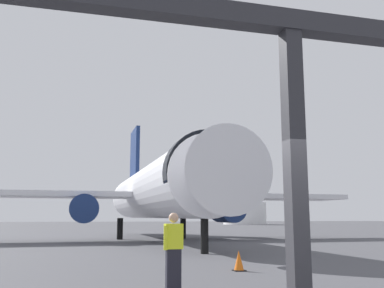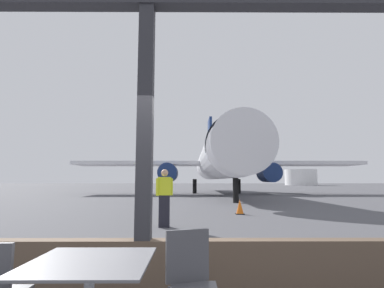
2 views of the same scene
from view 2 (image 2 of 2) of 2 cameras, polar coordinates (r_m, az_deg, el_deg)
name	(u,v)px [view 2 (image 2 of 2)]	position (r m, az deg, el deg)	size (l,w,h in m)	color
ground_plane	(186,190)	(43.95, -1.10, -8.77)	(220.00, 220.00, 0.00)	#4C4C51
window_frame	(144,179)	(3.97, -9.06, -6.55)	(8.52, 0.24, 4.03)	brown
cafe_chair_aisle_left	(191,277)	(2.85, -0.26, -23.86)	(0.48, 0.48, 0.95)	#4C4C51
airplane	(218,160)	(30.78, 5.05, -3.07)	(29.73, 30.30, 10.40)	silver
ground_crew_worker	(164,197)	(9.30, -5.27, -9.95)	(0.50, 0.34, 1.74)	black
traffic_cone	(240,207)	(12.95, 9.07, -11.75)	(0.36, 0.36, 0.61)	orange
fuel_storage_tank	(301,177)	(96.65, 19.94, -5.97)	(9.29, 9.29, 4.70)	white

